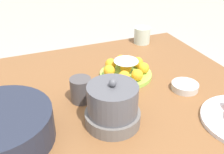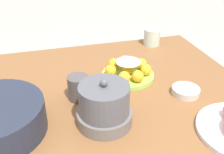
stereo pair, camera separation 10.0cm
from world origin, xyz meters
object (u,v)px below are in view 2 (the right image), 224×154
object	(u,v)px
dining_table	(95,118)
cup_far	(79,88)
sauce_bowl	(186,91)
cake_plate	(128,71)
warming_pot	(103,106)
cup_near	(152,37)

from	to	relation	value
dining_table	cup_far	distance (m)	0.16
sauce_bowl	dining_table	bearing A→B (deg)	-13.43
sauce_bowl	cup_far	world-z (taller)	cup_far
cake_plate	cup_far	xyz separation A→B (m)	(0.22, 0.10, 0.02)
cake_plate	cup_far	bearing A→B (deg)	25.05
sauce_bowl	warming_pot	world-z (taller)	warming_pot
warming_pot	cup_near	bearing A→B (deg)	-125.89
cup_near	cup_far	distance (m)	0.60
cup_far	cake_plate	bearing A→B (deg)	-154.95
cake_plate	cup_far	world-z (taller)	cup_far
cake_plate	sauce_bowl	world-z (taller)	cake_plate
sauce_bowl	warming_pot	xyz separation A→B (m)	(0.33, 0.08, 0.05)
sauce_bowl	cup_far	size ratio (longest dim) A/B	1.14
warming_pot	sauce_bowl	bearing A→B (deg)	-166.96
cake_plate	sauce_bowl	size ratio (longest dim) A/B	2.10
dining_table	cake_plate	distance (m)	0.23
dining_table	warming_pot	xyz separation A→B (m)	(0.00, 0.16, 0.17)
cup_far	warming_pot	bearing A→B (deg)	109.06
dining_table	cup_far	xyz separation A→B (m)	(0.06, 0.00, 0.15)
dining_table	sauce_bowl	bearing A→B (deg)	166.57
cake_plate	cup_far	distance (m)	0.24
cake_plate	warming_pot	world-z (taller)	warming_pot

